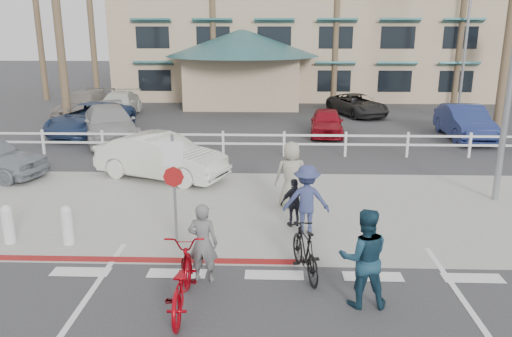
{
  "coord_description": "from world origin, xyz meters",
  "views": [
    {
      "loc": [
        -0.06,
        -8.61,
        4.86
      ],
      "look_at": [
        -0.46,
        3.34,
        1.5
      ],
      "focal_mm": 35.0,
      "sensor_mm": 36.0,
      "label": 1
    }
  ],
  "objects_px": {
    "sign_post": "(174,183)",
    "bike_black": "(305,251)",
    "car_white_sedan": "(161,157)",
    "bike_red": "(181,280)"
  },
  "relations": [
    {
      "from": "bike_black",
      "to": "sign_post",
      "type": "bearing_deg",
      "value": -40.75
    },
    {
      "from": "bike_red",
      "to": "bike_black",
      "type": "bearing_deg",
      "value": -151.88
    },
    {
      "from": "car_white_sedan",
      "to": "bike_red",
      "type": "bearing_deg",
      "value": -143.23
    },
    {
      "from": "sign_post",
      "to": "bike_black",
      "type": "height_order",
      "value": "sign_post"
    },
    {
      "from": "sign_post",
      "to": "bike_red",
      "type": "distance_m",
      "value": 3.08
    },
    {
      "from": "sign_post",
      "to": "bike_black",
      "type": "relative_size",
      "value": 1.66
    },
    {
      "from": "sign_post",
      "to": "car_white_sedan",
      "type": "xyz_separation_m",
      "value": [
        -1.46,
        5.17,
        -0.71
      ]
    },
    {
      "from": "bike_red",
      "to": "bike_black",
      "type": "height_order",
      "value": "bike_red"
    },
    {
      "from": "sign_post",
      "to": "car_white_sedan",
      "type": "height_order",
      "value": "sign_post"
    },
    {
      "from": "sign_post",
      "to": "bike_black",
      "type": "bearing_deg",
      "value": -27.64
    }
  ]
}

